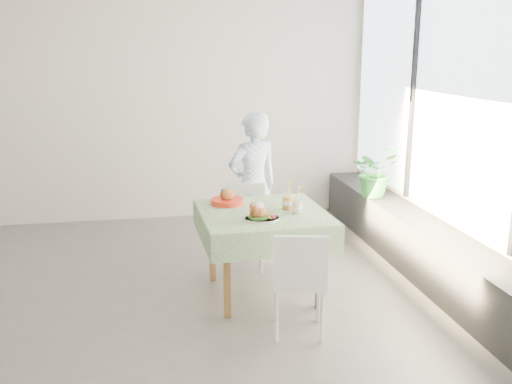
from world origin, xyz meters
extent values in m
plane|color=#575553|center=(0.00, 0.00, 0.00)|extent=(6.00, 6.00, 0.00)
cube|color=silver|center=(0.00, 2.50, 1.40)|extent=(6.00, 0.02, 2.80)
cube|color=silver|center=(0.00, -2.50, 1.40)|extent=(6.00, 0.02, 2.80)
cube|color=silver|center=(3.00, 0.00, 1.40)|extent=(0.02, 5.00, 2.80)
cube|color=#D1E0F9|center=(2.97, 0.00, 1.65)|extent=(0.01, 4.80, 2.18)
cube|color=black|center=(2.80, 0.00, 0.25)|extent=(0.40, 4.80, 0.50)
cube|color=brown|center=(1.23, 0.00, 0.71)|extent=(0.94, 0.94, 0.04)
cube|color=beige|center=(1.23, 0.00, 0.74)|extent=(1.08, 1.08, 0.01)
cube|color=white|center=(1.19, 0.65, 0.40)|extent=(0.45, 0.45, 0.04)
cube|color=white|center=(1.23, 0.82, 0.61)|extent=(0.37, 0.12, 0.38)
cube|color=white|center=(1.36, -0.72, 0.41)|extent=(0.46, 0.46, 0.04)
cube|color=white|center=(1.32, -0.89, 0.62)|extent=(0.38, 0.12, 0.38)
imported|color=#8CB2E0|center=(1.31, 0.90, 0.74)|extent=(0.63, 0.51, 1.48)
cylinder|color=white|center=(1.18, -0.23, 0.75)|extent=(0.29, 0.29, 0.02)
cylinder|color=#1B4E13|center=(1.14, -0.23, 0.76)|extent=(0.16, 0.16, 0.02)
ellipsoid|color=#A25927|center=(1.14, -0.23, 0.81)|extent=(0.14, 0.12, 0.11)
ellipsoid|color=white|center=(1.14, -0.23, 0.86)|extent=(0.10, 0.09, 0.07)
cylinder|color=#A61016|center=(1.27, -0.25, 0.77)|extent=(0.05, 0.05, 0.03)
cylinder|color=white|center=(1.45, 0.03, 0.81)|extent=(0.10, 0.10, 0.14)
cylinder|color=orange|center=(1.45, 0.03, 0.80)|extent=(0.09, 0.09, 0.10)
cylinder|color=white|center=(1.45, 0.03, 0.89)|extent=(0.11, 0.11, 0.01)
cylinder|color=yellow|center=(1.46, 0.03, 0.94)|extent=(0.01, 0.04, 0.20)
cylinder|color=white|center=(1.50, -0.10, 0.81)|extent=(0.09, 0.09, 0.13)
cylinder|color=#EBE4C5|center=(1.50, -0.10, 0.79)|extent=(0.08, 0.08, 0.09)
cylinder|color=white|center=(1.50, -0.10, 0.87)|extent=(0.10, 0.10, 0.01)
cylinder|color=yellow|center=(1.51, -0.10, 0.92)|extent=(0.01, 0.03, 0.18)
cylinder|color=red|center=(0.97, 0.29, 0.76)|extent=(0.29, 0.29, 0.05)
cylinder|color=white|center=(0.97, 0.29, 0.78)|extent=(0.24, 0.24, 0.02)
ellipsoid|color=#A25927|center=(0.97, 0.29, 0.82)|extent=(0.13, 0.12, 0.11)
imported|color=#297C3C|center=(2.70, 1.18, 0.78)|extent=(0.63, 0.60, 0.56)
camera|label=1|loc=(0.32, -4.50, 2.07)|focal=40.00mm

